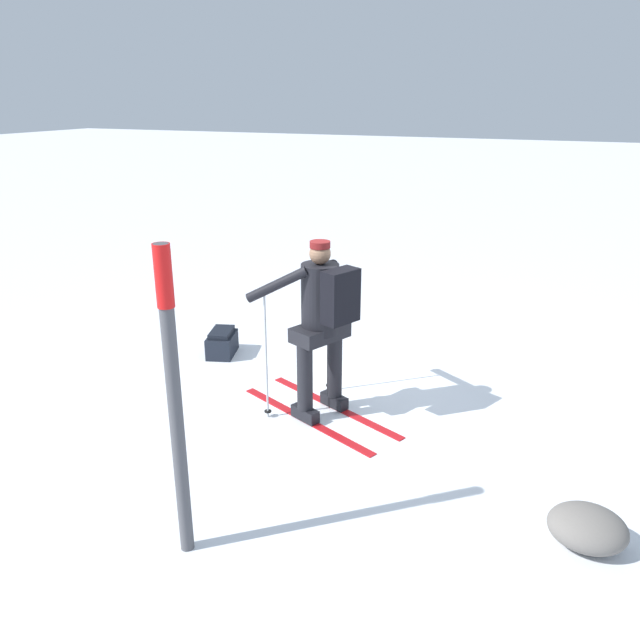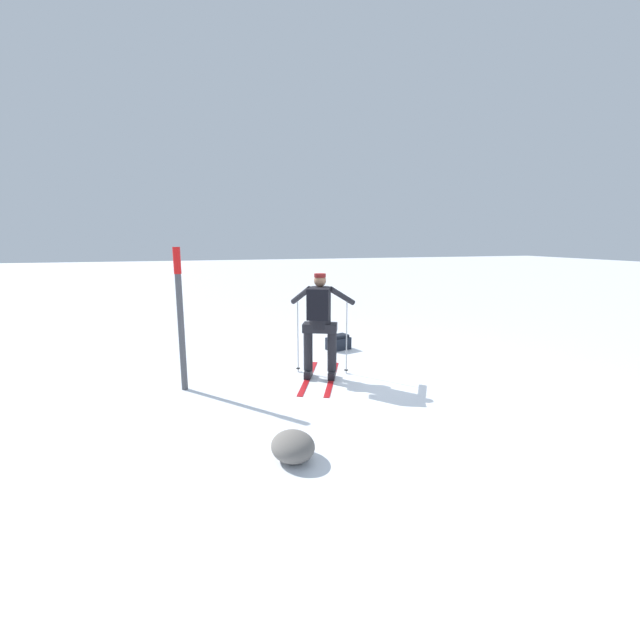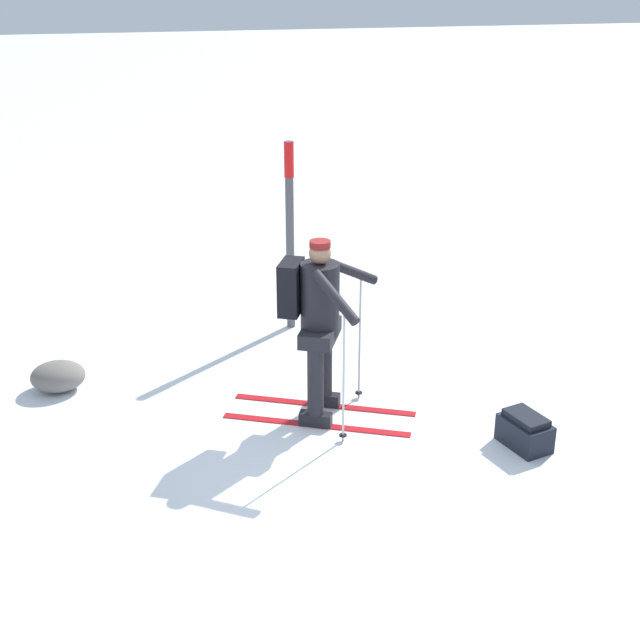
{
  "view_description": "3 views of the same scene",
  "coord_description": "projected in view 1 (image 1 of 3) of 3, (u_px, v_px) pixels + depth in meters",
  "views": [
    {
      "loc": [
        -1.93,
        5.7,
        2.98
      ],
      "look_at": [
        0.2,
        0.65,
        0.98
      ],
      "focal_mm": 35.0,
      "sensor_mm": 36.0,
      "label": 1
    },
    {
      "loc": [
        -6.3,
        2.62,
        2.29
      ],
      "look_at": [
        0.2,
        0.65,
        0.98
      ],
      "focal_mm": 24.0,
      "sensor_mm": 36.0,
      "label": 2
    },
    {
      "loc": [
        -1.28,
        -6.61,
        4.15
      ],
      "look_at": [
        0.2,
        0.65,
        0.98
      ],
      "focal_mm": 50.0,
      "sensor_mm": 36.0,
      "label": 3
    }
  ],
  "objects": [
    {
      "name": "ground_plane",
      "position": [
        361.0,
        390.0,
        6.66
      ],
      "size": [
        80.0,
        80.0,
        0.0
      ],
      "primitive_type": "plane",
      "color": "white"
    },
    {
      "name": "skier",
      "position": [
        322.0,
        318.0,
        5.81
      ],
      "size": [
        1.82,
        1.25,
        1.74
      ],
      "color": "red",
      "rests_on": "ground_plane"
    },
    {
      "name": "dropped_backpack",
      "position": [
        222.0,
        343.0,
        7.52
      ],
      "size": [
        0.42,
        0.53,
        0.31
      ],
      "color": "black",
      "rests_on": "ground_plane"
    },
    {
      "name": "trail_marker",
      "position": [
        173.0,
        385.0,
        3.92
      ],
      "size": [
        0.11,
        0.11,
        2.16
      ],
      "color": "#4C4C51",
      "rests_on": "ground_plane"
    },
    {
      "name": "rock_boulder",
      "position": [
        587.0,
        528.0,
        4.32
      ],
      "size": [
        0.54,
        0.46,
        0.3
      ],
      "primitive_type": "ellipsoid",
      "color": "slate",
      "rests_on": "ground_plane"
    }
  ]
}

